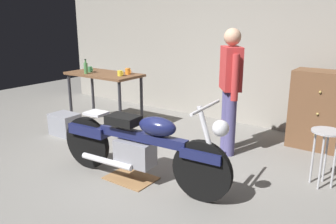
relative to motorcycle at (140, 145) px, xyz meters
name	(u,v)px	position (x,y,z in m)	size (l,w,h in m)	color
ground_plane	(130,179)	(-0.14, -0.01, -0.45)	(12.00, 12.00, 0.00)	gray
back_wall	(239,33)	(-0.14, 2.79, 1.10)	(8.00, 0.12, 3.10)	gray
workbench	(104,80)	(-1.87, 1.31, 0.34)	(1.30, 0.64, 0.90)	brown
motorcycle	(140,145)	(0.00, 0.00, 0.00)	(2.19, 0.60, 1.00)	black
person_standing	(230,86)	(0.40, 1.39, 0.48)	(0.41, 0.47, 1.67)	#524D83
shop_stool	(326,143)	(1.68, 1.10, 0.05)	(0.32, 0.32, 0.64)	#B2B2B7
wooden_dresser	(321,110)	(1.38, 2.29, 0.10)	(0.80, 0.47, 1.10)	brown
drip_tray	(131,178)	(-0.14, 0.00, -0.44)	(0.56, 0.40, 0.01)	olive
storage_bin	(65,124)	(-2.02, 0.56, -0.28)	(0.44, 0.32, 0.34)	gray
mug_orange_travel	(128,71)	(-1.45, 1.45, 0.50)	(0.12, 0.09, 0.10)	orange
mug_green_speckled	(90,69)	(-2.13, 1.25, 0.50)	(0.11, 0.07, 0.09)	#3D7F4C
mug_yellow_tall	(120,73)	(-1.44, 1.26, 0.49)	(0.12, 0.09, 0.09)	yellow
bottle	(86,68)	(-2.06, 1.10, 0.55)	(0.06, 0.06, 0.24)	#4C8C4C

